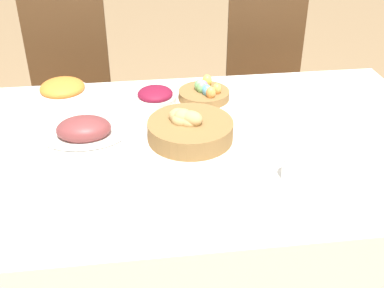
{
  "coord_description": "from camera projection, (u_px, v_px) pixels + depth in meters",
  "views": [
    {
      "loc": [
        -0.17,
        -1.43,
        1.6
      ],
      "look_at": [
        0.0,
        -0.08,
        0.77
      ],
      "focal_mm": 45.0,
      "sensor_mm": 36.0,
      "label": 1
    }
  ],
  "objects": [
    {
      "name": "ground_plane",
      "position": [
        188.0,
        288.0,
        2.06
      ],
      "size": [
        12.0,
        12.0,
        0.0
      ],
      "primitive_type": "plane",
      "color": "#937551"
    },
    {
      "name": "dining_table",
      "position": [
        188.0,
        222.0,
        1.87
      ],
      "size": [
        1.88,
        1.1,
        0.73
      ],
      "color": "white",
      "rests_on": "ground"
    },
    {
      "name": "chair_far_left",
      "position": [
        68.0,
        94.0,
        2.48
      ],
      "size": [
        0.45,
        0.45,
        1.0
      ],
      "rotation": [
        0.0,
        0.0,
        -0.08
      ],
      "color": "brown",
      "rests_on": "ground"
    },
    {
      "name": "chair_far_right",
      "position": [
        268.0,
        83.0,
        2.6
      ],
      "size": [
        0.43,
        0.43,
        1.0
      ],
      "rotation": [
        0.0,
        0.0,
        -0.03
      ],
      "color": "brown",
      "rests_on": "ground"
    },
    {
      "name": "bread_basket",
      "position": [
        189.0,
        129.0,
        1.68
      ],
      "size": [
        0.3,
        0.3,
        0.11
      ],
      "color": "olive",
      "rests_on": "dining_table"
    },
    {
      "name": "egg_basket",
      "position": [
        204.0,
        93.0,
        1.96
      ],
      "size": [
        0.21,
        0.21,
        0.08
      ],
      "color": "olive",
      "rests_on": "dining_table"
    },
    {
      "name": "ham_platter",
      "position": [
        84.0,
        130.0,
        1.7
      ],
      "size": [
        0.3,
        0.21,
        0.08
      ],
      "color": "silver",
      "rests_on": "dining_table"
    },
    {
      "name": "carrot_bowl",
      "position": [
        63.0,
        93.0,
        1.91
      ],
      "size": [
        0.21,
        0.21,
        0.1
      ],
      "color": "silver",
      "rests_on": "dining_table"
    },
    {
      "name": "beet_salad_bowl",
      "position": [
        155.0,
        98.0,
        1.89
      ],
      "size": [
        0.16,
        0.16,
        0.08
      ],
      "color": "silver",
      "rests_on": "dining_table"
    },
    {
      "name": "dinner_plate",
      "position": [
        232.0,
        210.0,
        1.35
      ],
      "size": [
        0.24,
        0.24,
        0.01
      ],
      "color": "silver",
      "rests_on": "dining_table"
    },
    {
      "name": "fork",
      "position": [
        180.0,
        215.0,
        1.34
      ],
      "size": [
        0.02,
        0.17,
        0.0
      ],
      "rotation": [
        0.0,
        0.0,
        0.06
      ],
      "color": "silver",
      "rests_on": "dining_table"
    },
    {
      "name": "knife",
      "position": [
        283.0,
        207.0,
        1.37
      ],
      "size": [
        0.02,
        0.17,
        0.0
      ],
      "rotation": [
        0.0,
        0.0,
        0.06
      ],
      "color": "silver",
      "rests_on": "dining_table"
    },
    {
      "name": "spoon",
      "position": [
        293.0,
        206.0,
        1.37
      ],
      "size": [
        0.02,
        0.17,
        0.0
      ],
      "rotation": [
        0.0,
        0.0,
        -0.06
      ],
      "color": "silver",
      "rests_on": "dining_table"
    },
    {
      "name": "drinking_cup",
      "position": [
        295.0,
        169.0,
        1.47
      ],
      "size": [
        0.08,
        0.08,
        0.08
      ],
      "color": "silver",
      "rests_on": "dining_table"
    },
    {
      "name": "butter_dish",
      "position": [
        141.0,
        175.0,
        1.48
      ],
      "size": [
        0.11,
        0.07,
        0.03
      ],
      "color": "silver",
      "rests_on": "dining_table"
    }
  ]
}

